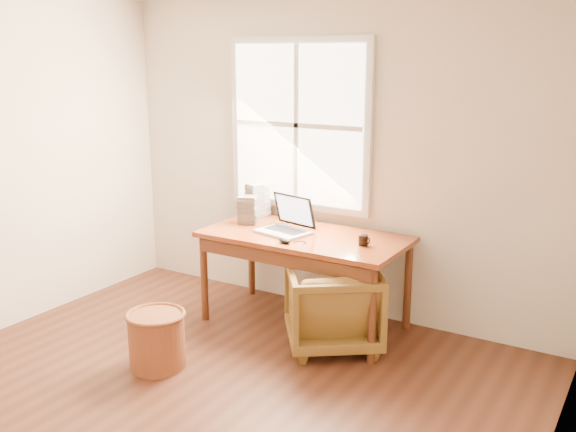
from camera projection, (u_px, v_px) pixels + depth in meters
name	position (u px, v px, depth m)	size (l,w,h in m)	color
room_shell	(154.00, 204.00, 3.52)	(4.04, 4.54, 2.64)	#4C281A
desk	(305.00, 237.00, 5.01)	(1.60, 0.80, 0.04)	brown
armchair	(333.00, 306.00, 4.73)	(0.66, 0.68, 0.62)	brown
wicker_stool	(157.00, 341.00, 4.43)	(0.39, 0.39, 0.39)	brown
laptop	(283.00, 215.00, 5.00)	(0.40, 0.42, 0.30)	silver
mouse	(285.00, 241.00, 4.77)	(0.10, 0.06, 0.03)	black
coffee_mug	(363.00, 240.00, 4.71)	(0.07, 0.07, 0.08)	black
cd_stack_a	(261.00, 200.00, 5.57)	(0.14, 0.12, 0.27)	#B3B7BF
cd_stack_b	(247.00, 210.00, 5.31)	(0.15, 0.13, 0.23)	#29282E
cd_stack_c	(255.00, 201.00, 5.47)	(0.13, 0.12, 0.30)	#AAAAB8
cd_stack_d	(293.00, 210.00, 5.44)	(0.13, 0.11, 0.17)	#B5BBC2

